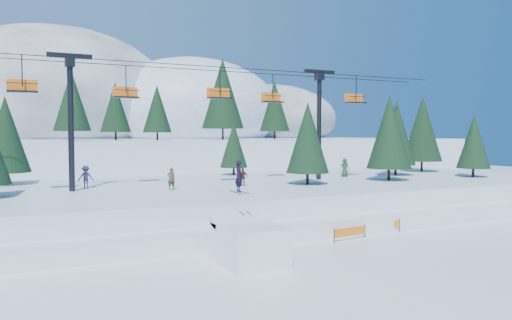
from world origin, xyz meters
name	(u,v)px	position (x,y,z in m)	size (l,w,h in m)	color
ground	(298,268)	(0.00, 0.00, 0.00)	(160.00, 160.00, 0.00)	white
mid_shelf	(187,201)	(0.00, 18.00, 1.25)	(70.00, 22.00, 2.50)	white
berm	(235,230)	(0.00, 8.00, 0.55)	(70.00, 6.00, 1.10)	white
mountain_ridge	(62,118)	(-5.07, 73.35, 9.64)	(119.00, 60.27, 26.46)	white
jump_kicker	(249,242)	(-1.91, 1.80, 1.15)	(3.01, 4.29, 5.37)	white
chairlift	(198,104)	(1.04, 18.05, 9.32)	(46.00, 3.21, 10.28)	black
conifer_stand	(187,133)	(0.13, 18.26, 6.85)	(63.92, 16.00, 8.79)	black
distant_skiers	(175,176)	(-1.04, 17.92, 3.37)	(34.87, 5.04, 1.87)	#262744
banner_near	(350,232)	(6.38, 4.21, 0.54)	(2.82, 0.52, 0.90)	black
banner_far	(382,225)	(9.78, 5.15, 0.54)	(2.83, 0.46, 0.90)	black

